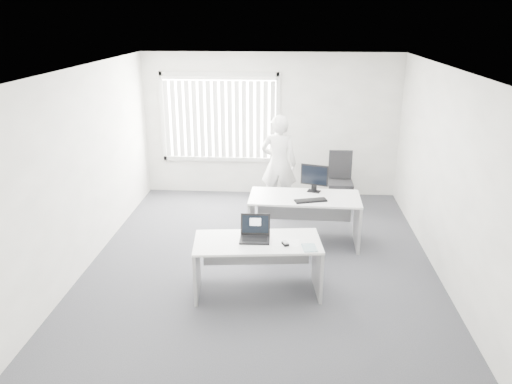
# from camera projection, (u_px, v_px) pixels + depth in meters

# --- Properties ---
(ground) EXTENTS (6.00, 6.00, 0.00)m
(ground) POSITION_uv_depth(u_px,v_px,m) (261.00, 259.00, 7.45)
(ground) COLOR #505158
(ground) RESTS_ON ground
(wall_back) EXTENTS (5.00, 0.02, 2.80)m
(wall_back) POSITION_uv_depth(u_px,v_px,m) (271.00, 125.00, 9.80)
(wall_back) COLOR white
(wall_back) RESTS_ON ground
(wall_front) EXTENTS (5.00, 0.02, 2.80)m
(wall_front) POSITION_uv_depth(u_px,v_px,m) (241.00, 275.00, 4.16)
(wall_front) COLOR white
(wall_front) RESTS_ON ground
(wall_left) EXTENTS (0.02, 6.00, 2.80)m
(wall_left) POSITION_uv_depth(u_px,v_px,m) (88.00, 166.00, 7.14)
(wall_left) COLOR white
(wall_left) RESTS_ON ground
(wall_right) EXTENTS (0.02, 6.00, 2.80)m
(wall_right) POSITION_uv_depth(u_px,v_px,m) (444.00, 174.00, 6.82)
(wall_right) COLOR white
(wall_right) RESTS_ON ground
(ceiling) EXTENTS (5.00, 6.00, 0.02)m
(ceiling) POSITION_uv_depth(u_px,v_px,m) (262.00, 68.00, 6.51)
(ceiling) COLOR white
(ceiling) RESTS_ON wall_back
(window) EXTENTS (2.32, 0.06, 1.76)m
(window) POSITION_uv_depth(u_px,v_px,m) (220.00, 118.00, 9.78)
(window) COLOR silver
(window) RESTS_ON wall_back
(blinds) EXTENTS (2.20, 0.10, 1.50)m
(blinds) POSITION_uv_depth(u_px,v_px,m) (219.00, 120.00, 9.73)
(blinds) COLOR white
(blinds) RESTS_ON wall_back
(desk_near) EXTENTS (1.68, 0.92, 0.73)m
(desk_near) POSITION_uv_depth(u_px,v_px,m) (257.00, 255.00, 6.42)
(desk_near) COLOR white
(desk_near) RESTS_ON ground
(desk_far) EXTENTS (1.74, 0.85, 0.78)m
(desk_far) POSITION_uv_depth(u_px,v_px,m) (304.00, 210.00, 7.83)
(desk_far) COLOR white
(desk_far) RESTS_ON ground
(office_chair) EXTENTS (0.60, 0.60, 1.05)m
(office_chair) POSITION_uv_depth(u_px,v_px,m) (340.00, 189.00, 9.46)
(office_chair) COLOR black
(office_chair) RESTS_ON ground
(person) EXTENTS (0.69, 0.49, 1.80)m
(person) POSITION_uv_depth(u_px,v_px,m) (279.00, 164.00, 9.04)
(person) COLOR white
(person) RESTS_ON ground
(laptop) EXTENTS (0.39, 0.35, 0.30)m
(laptop) POSITION_uv_depth(u_px,v_px,m) (255.00, 230.00, 6.30)
(laptop) COLOR black
(laptop) RESTS_ON desk_near
(paper_sheet) EXTENTS (0.34, 0.25, 0.00)m
(paper_sheet) POSITION_uv_depth(u_px,v_px,m) (286.00, 242.00, 6.31)
(paper_sheet) COLOR white
(paper_sheet) RESTS_ON desk_near
(mouse) EXTENTS (0.10, 0.12, 0.04)m
(mouse) POSITION_uv_depth(u_px,v_px,m) (285.00, 243.00, 6.23)
(mouse) COLOR #BCBCBE
(mouse) RESTS_ON paper_sheet
(booklet) EXTENTS (0.20, 0.26, 0.01)m
(booklet) POSITION_uv_depth(u_px,v_px,m) (309.00, 248.00, 6.15)
(booklet) COLOR white
(booklet) RESTS_ON desk_near
(keyboard) EXTENTS (0.51, 0.29, 0.02)m
(keyboard) POSITION_uv_depth(u_px,v_px,m) (311.00, 201.00, 7.56)
(keyboard) COLOR black
(keyboard) RESTS_ON desk_far
(monitor) EXTENTS (0.46, 0.26, 0.44)m
(monitor) POSITION_uv_depth(u_px,v_px,m) (314.00, 178.00, 7.90)
(monitor) COLOR black
(monitor) RESTS_ON desk_far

